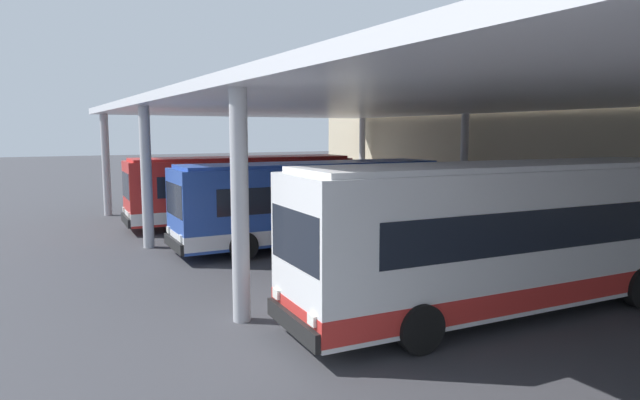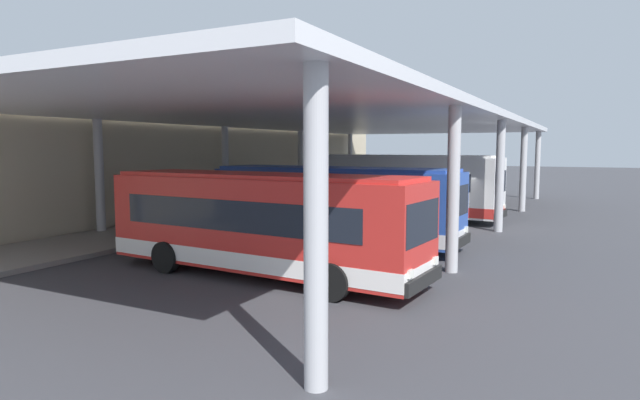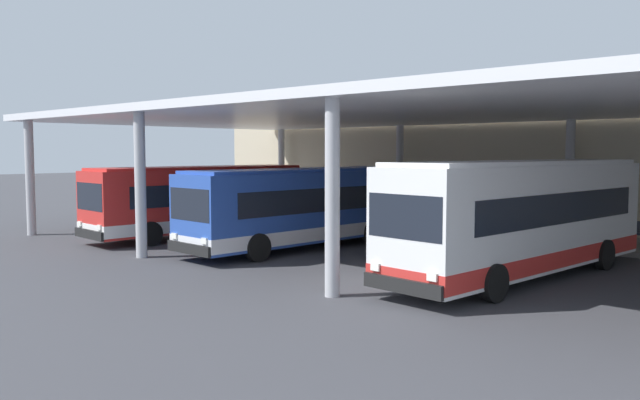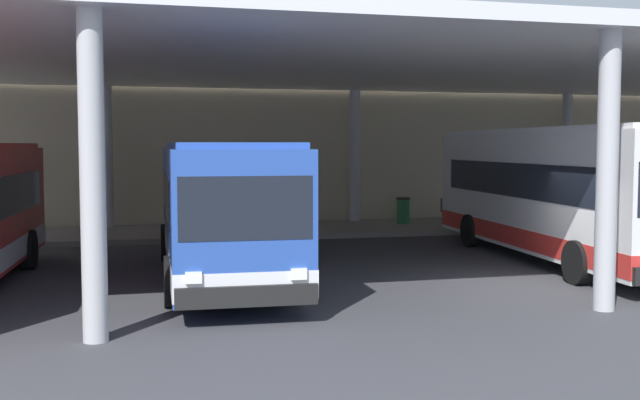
# 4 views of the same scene
# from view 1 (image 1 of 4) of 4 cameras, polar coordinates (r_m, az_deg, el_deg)

# --- Properties ---
(ground_plane) EXTENTS (200.00, 200.00, 0.00)m
(ground_plane) POSITION_cam_1_polar(r_m,az_deg,el_deg) (13.92, 1.57, -10.80)
(ground_plane) COLOR #3D3D42
(platform_kerb) EXTENTS (42.00, 4.50, 0.18)m
(platform_kerb) POSITION_cam_1_polar(r_m,az_deg,el_deg) (22.24, 28.40, -4.64)
(platform_kerb) COLOR gray
(platform_kerb) RESTS_ON ground
(canopy_shelter) EXTENTS (40.00, 17.00, 5.55)m
(canopy_shelter) POSITION_cam_1_polar(r_m,az_deg,el_deg) (16.84, 18.05, 10.19)
(canopy_shelter) COLOR silver
(canopy_shelter) RESTS_ON ground
(bus_nearest_bay) EXTENTS (3.21, 10.67, 3.17)m
(bus_nearest_bay) POSITION_cam_1_polar(r_m,az_deg,el_deg) (25.75, -8.11, 1.15)
(bus_nearest_bay) COLOR red
(bus_nearest_bay) RESTS_ON ground
(bus_second_bay) EXTENTS (3.03, 10.63, 3.17)m
(bus_second_bay) POSITION_cam_1_polar(r_m,az_deg,el_deg) (20.60, -0.79, -0.24)
(bus_second_bay) COLOR #284CA8
(bus_second_bay) RESTS_ON ground
(bus_middle_bay) EXTENTS (3.40, 11.49, 3.57)m
(bus_middle_bay) POSITION_cam_1_polar(r_m,az_deg,el_deg) (13.73, 19.39, -3.53)
(bus_middle_bay) COLOR white
(bus_middle_bay) RESTS_ON ground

